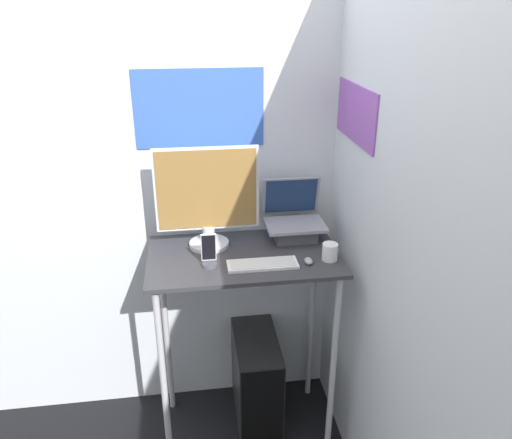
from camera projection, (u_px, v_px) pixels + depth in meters
name	position (u px, v px, depth m)	size (l,w,h in m)	color
wall_back	(236.00, 192.00, 2.65)	(6.00, 0.06, 2.60)	silver
wall_side_right	(376.00, 237.00, 2.16)	(0.06, 6.00, 2.60)	silver
desk	(244.00, 287.00, 2.48)	(0.92, 0.54, 1.11)	#333338
laptop	(294.00, 223.00, 2.55)	(0.30, 0.25, 0.29)	#4C4C51
monitor	(207.00, 200.00, 2.40)	(0.50, 0.20, 0.51)	silver
keyboard	(263.00, 264.00, 2.30)	(0.33, 0.11, 0.02)	white
mouse	(308.00, 261.00, 2.32)	(0.04, 0.06, 0.03)	#99999E
cell_phone	(209.00, 255.00, 2.28)	(0.07, 0.07, 0.16)	#4C4C51
computer_tower	(256.00, 377.00, 2.85)	(0.24, 0.50, 0.53)	black
mug	(330.00, 252.00, 2.34)	(0.07, 0.07, 0.08)	white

